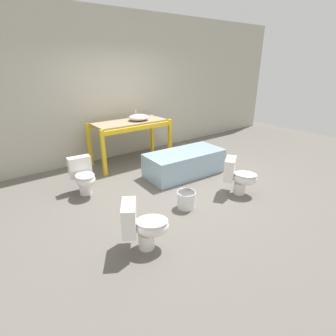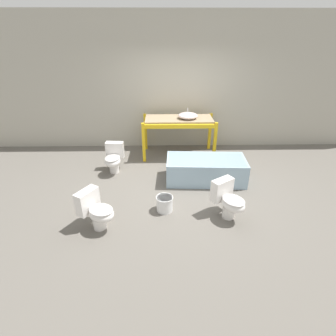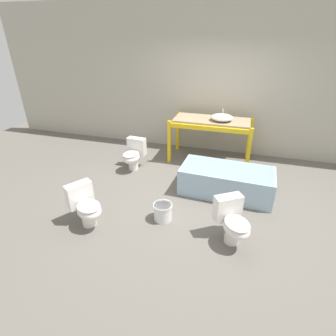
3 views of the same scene
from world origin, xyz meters
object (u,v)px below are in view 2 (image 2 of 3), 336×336
Objects in this scene: toilet_near at (114,158)px; toilet_far at (229,200)px; sink_basin at (188,116)px; bucket_white at (165,203)px; bathtub_main at (206,168)px; toilet_extra at (96,210)px.

toilet_near and toilet_far have the same top height.
sink_basin reaches higher than bucket_white.
toilet_far is at bearing -33.05° from toilet_near.
sink_basin reaches higher than bathtub_main.
sink_basin is at bearing 31.20° from toilet_near.
bathtub_main is 5.54× the size of bucket_white.
toilet_near is 1.81m from bucket_white.
toilet_extra is at bearing -84.49° from toilet_near.
toilet_near is at bearing 32.83° from toilet_extra.
toilet_far is at bearing -78.27° from bathtub_main.
bucket_white is at bearing 136.75° from toilet_far.
bathtub_main reaches higher than bucket_white.
bathtub_main is at bearing -20.92° from toilet_extra.
toilet_far reaches higher than bucket_white.
bucket_white is at bearing -103.98° from sink_basin.
sink_basin is 1.47m from bathtub_main.
toilet_extra is (-2.08, -0.24, 0.00)m from toilet_far.
toilet_extra is (-1.89, -1.45, 0.05)m from bathtub_main.
toilet_extra is (0.04, -1.86, 0.00)m from toilet_near.
sink_basin is at bearing 76.02° from bucket_white.
bathtub_main is 1.97m from toilet_near.
toilet_near is at bearing -153.04° from sink_basin.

